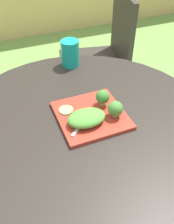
% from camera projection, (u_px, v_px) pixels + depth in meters
% --- Properties ---
extents(ground_plane, '(12.00, 12.00, 0.00)m').
position_uv_depth(ground_plane, '(84.00, 220.00, 1.37)').
color(ground_plane, '#70994C').
extents(patio_table, '(1.01, 1.01, 0.73)m').
position_uv_depth(patio_table, '(84.00, 164.00, 1.04)').
color(patio_table, '#28231E').
rests_on(patio_table, ground_plane).
extents(patio_chair, '(0.52, 0.52, 0.90)m').
position_uv_depth(patio_chair, '(105.00, 51.00, 1.74)').
color(patio_chair, '#332D28').
rests_on(patio_chair, ground_plane).
extents(salad_plate, '(0.24, 0.24, 0.01)m').
position_uv_depth(salad_plate, '(91.00, 115.00, 0.91)').
color(salad_plate, '#AD3323').
rests_on(salad_plate, patio_table).
extents(drinking_glass, '(0.08, 0.08, 0.12)m').
position_uv_depth(drinking_glass, '(70.00, 54.00, 1.16)').
color(drinking_glass, '#149989').
rests_on(drinking_glass, patio_table).
extents(fork, '(0.13, 0.11, 0.00)m').
position_uv_depth(fork, '(85.00, 119.00, 0.88)').
color(fork, silver).
rests_on(fork, salad_plate).
extents(lettuce_mound, '(0.14, 0.09, 0.04)m').
position_uv_depth(lettuce_mound, '(87.00, 118.00, 0.86)').
color(lettuce_mound, '#519338').
rests_on(lettuce_mound, salad_plate).
extents(broccoli_floret_0, '(0.05, 0.05, 0.06)m').
position_uv_depth(broccoli_floret_0, '(103.00, 97.00, 0.92)').
color(broccoli_floret_0, '#99B770').
rests_on(broccoli_floret_0, salad_plate).
extents(broccoli_floret_1, '(0.05, 0.05, 0.06)m').
position_uv_depth(broccoli_floret_1, '(115.00, 109.00, 0.87)').
color(broccoli_floret_1, '#99B770').
rests_on(broccoli_floret_1, salad_plate).
extents(cucumber_slice_0, '(0.05, 0.05, 0.01)m').
position_uv_depth(cucumber_slice_0, '(66.00, 110.00, 0.92)').
color(cucumber_slice_0, '#8EB766').
rests_on(cucumber_slice_0, salad_plate).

